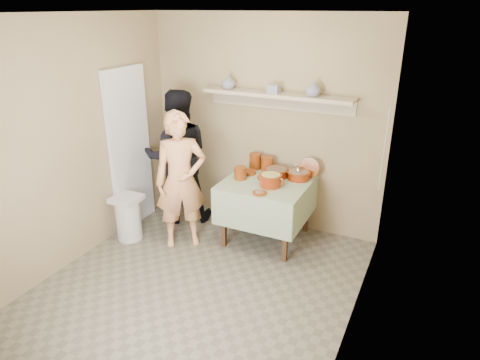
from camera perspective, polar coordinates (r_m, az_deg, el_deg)
The scene contains 22 objects.
ground at distance 4.46m, azimuth -6.11°, elevation -14.42°, with size 3.50×3.50×0.00m, color #6A6453.
tile_panel at distance 5.48m, azimuth -14.46°, elevation 3.95°, with size 0.06×0.70×2.00m, color silver.
plate_stack_a at distance 5.33m, azimuth 2.05°, elevation 2.55°, with size 0.15×0.15×0.20m, color maroon.
plate_stack_b at distance 5.26m, azimuth 3.64°, elevation 2.16°, with size 0.15×0.15×0.18m, color maroon.
bowl_stack at distance 5.01m, azimuth 0.06°, elevation 0.93°, with size 0.15×0.15×0.15m, color maroon.
empty_bowl at distance 5.17m, azimuth 1.24°, elevation 1.05°, with size 0.16×0.16×0.05m, color maroon.
propped_lid at distance 5.10m, azimuth 9.22°, elevation 1.60°, with size 0.24×0.24×0.02m, color maroon.
vase_right at distance 4.88m, azimuth 9.74°, elevation 11.94°, with size 0.17×0.17×0.18m, color navy.
vase_left at distance 5.27m, azimuth -1.55°, elevation 12.96°, with size 0.16×0.16×0.17m, color navy.
ceramic_box at distance 5.02m, azimuth 4.51°, elevation 12.01°, with size 0.13×0.10×0.10m, color navy.
person_cook at distance 4.91m, azimuth -7.89°, elevation -0.10°, with size 0.59×0.39×1.61m, color #E69C63.
person_helper at distance 5.52m, azimuth -8.30°, elevation 3.05°, with size 0.84×0.65×1.72m, color black.
room_shell at distance 3.73m, azimuth -7.11°, elevation 5.84°, with size 3.04×3.54×2.62m.
serving_table at distance 5.03m, azimuth 3.64°, elevation -1.38°, with size 0.97×0.97×0.76m.
cazuela_meat_a at distance 5.11m, azimuth 4.86°, elevation 1.11°, with size 0.30×0.30×0.10m.
cazuela_meat_b at distance 5.05m, azimuth 7.82°, elevation 0.73°, with size 0.28×0.28×0.10m.
ladle at distance 5.04m, azimuth 7.78°, elevation 1.30°, with size 0.08×0.26×0.19m.
cazuela_rice at distance 4.81m, azimuth 4.09°, elevation 0.12°, with size 0.33×0.25×0.14m.
front_plate at distance 4.64m, azimuth 2.63°, elevation -1.73°, with size 0.16×0.16×0.03m.
wall_shelf at distance 5.07m, azimuth 5.01°, elevation 11.01°, with size 1.80×0.25×0.21m.
trash_bin at distance 5.35m, azimuth -14.65°, elevation -4.83°, with size 0.32×0.32×0.56m.
electrical_cord at distance 4.73m, azimuth 18.62°, elevation 3.77°, with size 0.01×0.05×0.90m.
Camera 1 is at (1.95, -3.01, 2.65)m, focal length 32.00 mm.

